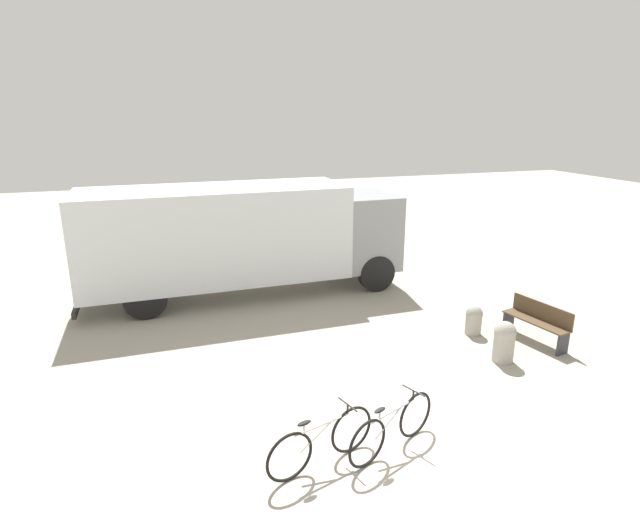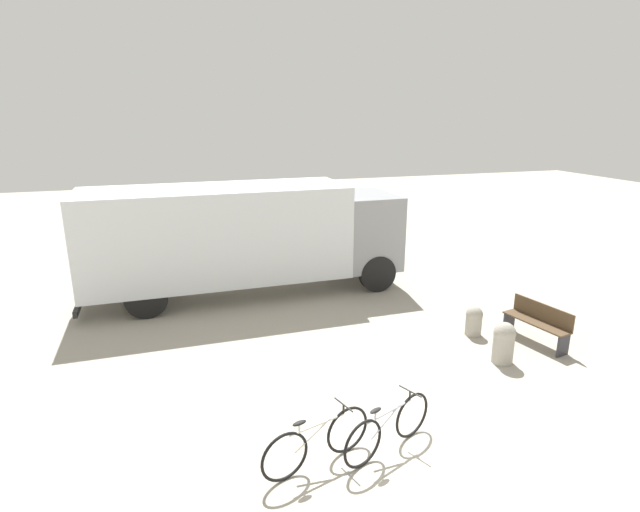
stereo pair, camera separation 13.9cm
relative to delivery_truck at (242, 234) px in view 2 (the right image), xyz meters
name	(u,v)px [view 2 (the right image)]	position (x,y,z in m)	size (l,w,h in m)	color
ground_plane	(399,435)	(1.31, -7.31, -1.73)	(60.00, 60.00, 0.00)	#A8A091
delivery_truck	(242,234)	(0.00, 0.00, 0.00)	(8.81, 2.50, 3.05)	silver
park_bench	(538,321)	(5.74, -5.17, -1.23)	(0.69, 1.58, 0.90)	brown
bicycle_near	(317,442)	(-0.14, -7.59, -1.33)	(1.78, 0.64, 0.85)	black
bicycle_middle	(388,428)	(0.98, -7.60, -1.33)	(1.72, 0.77, 0.85)	black
bollard_near_bench	(504,341)	(4.42, -5.74, -1.26)	(0.44, 0.44, 0.88)	#9E998C
bollard_far_bench	(474,320)	(4.61, -4.41, -1.36)	(0.39, 0.39, 0.70)	#9E998C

